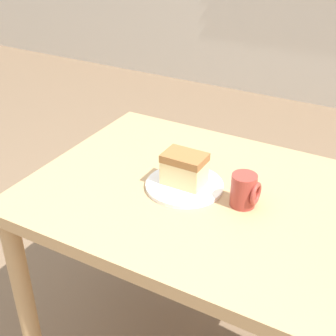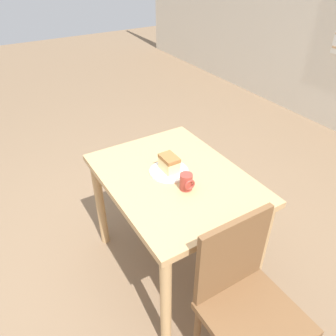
{
  "view_description": "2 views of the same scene",
  "coord_description": "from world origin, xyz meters",
  "px_view_note": "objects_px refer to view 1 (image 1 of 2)",
  "views": [
    {
      "loc": [
        0.56,
        -0.8,
        1.52
      ],
      "look_at": [
        -0.01,
        0.21,
        0.85
      ],
      "focal_mm": 50.0,
      "sensor_mm": 36.0,
      "label": 1
    },
    {
      "loc": [
        1.38,
        -0.59,
        1.91
      ],
      "look_at": [
        0.01,
        0.25,
        0.79
      ],
      "focal_mm": 35.0,
      "sensor_mm": 36.0,
      "label": 2
    }
  ],
  "objects_px": {
    "dining_table_near": "(200,223)",
    "plate": "(184,185)",
    "coffee_mug": "(245,191)",
    "cake_slice": "(184,169)"
  },
  "relations": [
    {
      "from": "dining_table_near",
      "to": "plate",
      "type": "xyz_separation_m",
      "value": [
        -0.05,
        -0.01,
        0.12
      ]
    },
    {
      "from": "plate",
      "to": "coffee_mug",
      "type": "distance_m",
      "value": 0.19
    },
    {
      "from": "cake_slice",
      "to": "coffee_mug",
      "type": "distance_m",
      "value": 0.19
    },
    {
      "from": "plate",
      "to": "cake_slice",
      "type": "distance_m",
      "value": 0.05
    },
    {
      "from": "cake_slice",
      "to": "coffee_mug",
      "type": "relative_size",
      "value": 1.29
    },
    {
      "from": "coffee_mug",
      "to": "cake_slice",
      "type": "bearing_deg",
      "value": 178.17
    },
    {
      "from": "dining_table_near",
      "to": "coffee_mug",
      "type": "distance_m",
      "value": 0.21
    },
    {
      "from": "coffee_mug",
      "to": "plate",
      "type": "bearing_deg",
      "value": 179.5
    },
    {
      "from": "dining_table_near",
      "to": "cake_slice",
      "type": "bearing_deg",
      "value": -178.04
    },
    {
      "from": "dining_table_near",
      "to": "plate",
      "type": "height_order",
      "value": "plate"
    }
  ]
}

